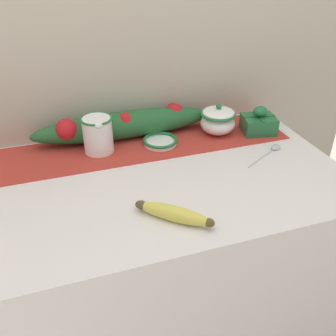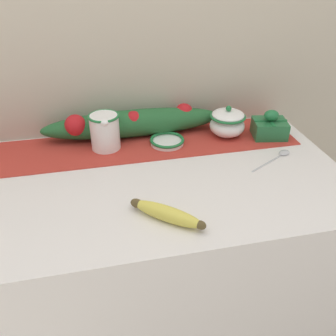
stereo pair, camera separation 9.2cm
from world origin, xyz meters
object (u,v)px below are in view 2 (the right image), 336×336
Objects in this scene: sugar_bowl at (227,123)px; banana at (167,214)px; cream_pitcher at (105,130)px; small_dish at (167,141)px; gift_box at (270,127)px; spoon at (282,154)px.

sugar_bowl is 0.52m from banana.
sugar_bowl is (0.43, -0.00, -0.01)m from cream_pitcher.
small_dish is at bearing -5.07° from cream_pitcher.
gift_box is (0.37, -0.02, 0.03)m from small_dish.
sugar_bowl is 0.15m from gift_box.
gift_box is (0.45, 0.37, 0.02)m from banana.
sugar_bowl is 0.96× the size of gift_box.
cream_pitcher is 0.43m from banana.
banana is at bearing -73.87° from cream_pitcher.
small_dish is 0.40m from banana.
sugar_bowl is 1.06× the size of small_dish.
gift_box reaches higher than spoon.
spoon is at bearing -17.18° from cream_pitcher.
sugar_bowl is at bearing 53.10° from banana.
cream_pitcher is 0.59m from spoon.
small_dish reaches higher than spoon.
spoon is at bearing -52.55° from sugar_bowl.
cream_pitcher is at bearing 106.13° from banana.
sugar_bowl is at bearing 4.30° from small_dish.
sugar_bowl reaches higher than gift_box.
sugar_bowl is 0.22m from spoon.
cream_pitcher reaches higher than spoon.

